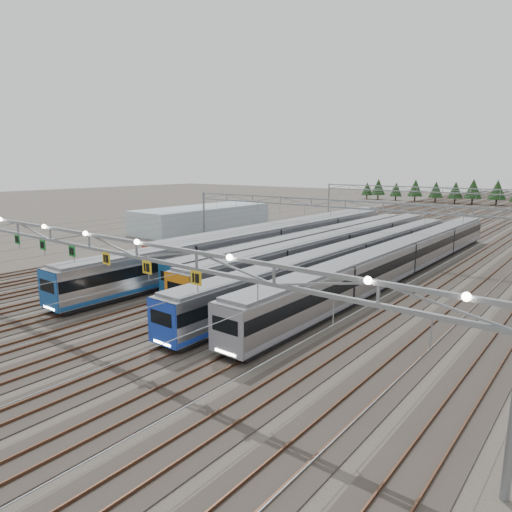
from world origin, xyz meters
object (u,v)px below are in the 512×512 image
Objects in this scene: train_b at (272,242)px; west_shed at (204,218)px; train_d at (339,247)px; gantry_mid at (345,211)px; train_e at (354,258)px; train_a at (293,231)px; train_f at (403,257)px; gantry_near at (87,244)px; train_c at (317,243)px; gantry_far at (442,194)px.

west_shed reaches higher than train_b.
train_d is 7.42m from gantry_mid.
train_b is at bearing 170.79° from train_e.
train_d reaches higher than train_a.
train_f reaches higher than train_a.
train_f is at bearing -25.81° from train_a.
gantry_near reaches higher than west_shed.
train_a is 16.55m from train_d.
gantry_mid reaches higher than train_e.
train_d is at bearing 171.76° from train_f.
gantry_mid is (6.75, 8.20, 4.10)m from train_b.
train_c is 0.89× the size of train_f.
west_shed is at bearing 161.59° from train_d.
gantry_far is at bearing 102.20° from train_f.
train_f is at bearing -16.49° from west_shed.
train_a is at bearing 141.62° from train_e.
train_b is 1.14× the size of train_d.
west_shed is at bearing 157.73° from train_e.
train_b is 2.13× the size of west_shed.
gantry_near is at bearing -78.14° from train_b.
train_a reaches higher than train_c.
train_b is 1.13× the size of gantry_mid.
west_shed reaches higher than train_d.
train_d is at bearing 86.18° from gantry_near.
train_b is at bearing -176.24° from train_f.
train_e is 1.02× the size of gantry_far.
train_d is at bearing -25.37° from train_c.
train_b is 53.78m from gantry_far.
train_e is 1.92× the size of west_shed.
gantry_mid reaches higher than train_f.
train_f is (22.50, -10.88, 0.12)m from train_a.
gantry_mid reaches higher than train_c.
gantry_near is at bearing -102.88° from train_e.
train_a is 23.58m from west_shed.
gantry_mid is 45.00m from gantry_far.
west_shed is (-32.42, 10.16, 0.22)m from train_c.
train_b reaches higher than train_c.
gantry_far is (0.00, 45.00, 0.00)m from gantry_mid.
train_d is 1.87× the size of west_shed.
gantry_near reaches higher than train_a.
west_shed is at bearing 173.40° from train_a.
gantry_mid is at bearing 89.93° from gantry_near.
gantry_far is at bearing 89.97° from gantry_near.
train_d reaches higher than train_f.
train_b is at bearing -69.55° from train_a.
gantry_far reaches higher than train_b.
train_c is (4.50, 4.62, -0.26)m from train_b.
train_f is at bearing -14.28° from train_c.
west_shed is (-36.92, 12.29, 0.02)m from train_d.
gantry_far is (-2.25, 50.72, 4.16)m from train_d.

